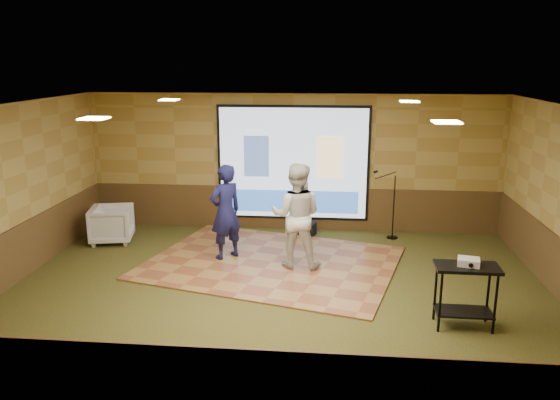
# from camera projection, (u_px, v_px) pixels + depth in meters

# --- Properties ---
(ground) EXTENTS (9.00, 9.00, 0.00)m
(ground) POSITION_uv_depth(u_px,v_px,m) (277.00, 292.00, 8.95)
(ground) COLOR #293216
(ground) RESTS_ON ground
(room_shell) EXTENTS (9.04, 7.04, 3.02)m
(room_shell) POSITION_uv_depth(u_px,v_px,m) (277.00, 167.00, 8.42)
(room_shell) COLOR #A68C45
(room_shell) RESTS_ON ground
(wainscot_back) EXTENTS (9.00, 0.04, 0.95)m
(wainscot_back) POSITION_uv_depth(u_px,v_px,m) (293.00, 208.00, 12.18)
(wainscot_back) COLOR #51391B
(wainscot_back) RESTS_ON ground
(wainscot_front) EXTENTS (9.00, 0.04, 0.95)m
(wainscot_front) POSITION_uv_depth(u_px,v_px,m) (243.00, 391.00, 5.47)
(wainscot_front) COLOR #51391B
(wainscot_front) RESTS_ON ground
(wainscot_left) EXTENTS (0.04, 7.00, 0.95)m
(wainscot_left) POSITION_uv_depth(u_px,v_px,m) (15.00, 256.00, 9.24)
(wainscot_left) COLOR #51391B
(wainscot_left) RESTS_ON ground
(projector_screen) EXTENTS (3.32, 0.06, 2.52)m
(projector_screen) POSITION_uv_depth(u_px,v_px,m) (293.00, 164.00, 11.89)
(projector_screen) COLOR black
(projector_screen) RESTS_ON room_shell
(downlight_nw) EXTENTS (0.32, 0.32, 0.02)m
(downlight_nw) POSITION_uv_depth(u_px,v_px,m) (169.00, 100.00, 10.14)
(downlight_nw) COLOR #FFE9BF
(downlight_nw) RESTS_ON room_shell
(downlight_ne) EXTENTS (0.32, 0.32, 0.02)m
(downlight_ne) POSITION_uv_depth(u_px,v_px,m) (410.00, 101.00, 9.74)
(downlight_ne) COLOR #FFE9BF
(downlight_ne) RESTS_ON room_shell
(downlight_sw) EXTENTS (0.32, 0.32, 0.02)m
(downlight_sw) POSITION_uv_depth(u_px,v_px,m) (94.00, 118.00, 6.96)
(downlight_sw) COLOR #FFE9BF
(downlight_sw) RESTS_ON room_shell
(downlight_se) EXTENTS (0.32, 0.32, 0.02)m
(downlight_se) POSITION_uv_depth(u_px,v_px,m) (447.00, 122.00, 6.56)
(downlight_se) COLOR #FFE9BF
(downlight_se) RESTS_ON room_shell
(dance_floor) EXTENTS (5.16, 4.42, 0.03)m
(dance_floor) POSITION_uv_depth(u_px,v_px,m) (272.00, 262.00, 10.20)
(dance_floor) COLOR olive
(dance_floor) RESTS_ON ground
(player_left) EXTENTS (0.78, 0.76, 1.80)m
(player_left) POSITION_uv_depth(u_px,v_px,m) (226.00, 212.00, 10.20)
(player_left) COLOR #161746
(player_left) RESTS_ON dance_floor
(player_right) EXTENTS (0.98, 0.79, 1.91)m
(player_right) POSITION_uv_depth(u_px,v_px,m) (296.00, 216.00, 9.76)
(player_right) COLOR beige
(player_right) RESTS_ON dance_floor
(av_table) EXTENTS (0.88, 0.46, 0.93)m
(av_table) POSITION_uv_depth(u_px,v_px,m) (466.00, 285.00, 7.63)
(av_table) COLOR black
(av_table) RESTS_ON ground
(projector) EXTENTS (0.34, 0.30, 0.10)m
(projector) POSITION_uv_depth(u_px,v_px,m) (469.00, 262.00, 7.57)
(projector) COLOR silver
(projector) RESTS_ON av_table
(mic_stand) EXTENTS (0.58, 0.24, 1.47)m
(mic_stand) POSITION_uv_depth(u_px,v_px,m) (391.00, 216.00, 11.53)
(mic_stand) COLOR black
(mic_stand) RESTS_ON ground
(banquet_chair) EXTENTS (0.99, 0.97, 0.76)m
(banquet_chair) POSITION_uv_depth(u_px,v_px,m) (112.00, 224.00, 11.31)
(banquet_chair) COLOR gray
(banquet_chair) RESTS_ON ground
(duffel_bag) EXTENTS (0.49, 0.39, 0.27)m
(duffel_bag) POSITION_uv_depth(u_px,v_px,m) (305.00, 228.00, 11.85)
(duffel_bag) COLOR black
(duffel_bag) RESTS_ON ground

